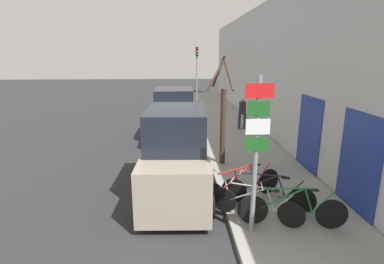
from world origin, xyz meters
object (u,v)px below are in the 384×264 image
(bicycle_0, at_px, (292,210))
(pedestrian_near, at_px, (242,111))
(bicycle_3, at_px, (242,186))
(signpost, at_px, (256,149))
(bicycle_1, at_px, (256,205))
(parked_car_1, at_px, (174,117))
(traffic_light, at_px, (197,68))
(parked_car_0, at_px, (177,157))
(street_tree, at_px, (223,118))
(bicycle_2, at_px, (267,193))

(bicycle_0, xyz_separation_m, pedestrian_near, (0.90, 9.33, 0.55))
(bicycle_3, bearing_deg, signpost, 150.67)
(pedestrian_near, bearing_deg, bicycle_0, 90.68)
(bicycle_0, relative_size, bicycle_3, 1.02)
(bicycle_1, height_order, parked_car_1, parked_car_1)
(traffic_light, bearing_deg, parked_car_1, -100.59)
(signpost, height_order, parked_car_0, signpost)
(parked_car_0, bearing_deg, street_tree, 54.30)
(signpost, height_order, bicycle_3, signpost)
(signpost, relative_size, pedestrian_near, 2.05)
(bicycle_2, bearing_deg, bicycle_3, 78.87)
(bicycle_2, bearing_deg, street_tree, 33.77)
(bicycle_3, bearing_deg, parked_car_1, -11.39)
(bicycle_3, distance_m, parked_car_1, 6.86)
(pedestrian_near, bearing_deg, bicycle_3, 83.87)
(traffic_light, bearing_deg, bicycle_0, -86.68)
(bicycle_3, height_order, street_tree, street_tree)
(bicycle_3, relative_size, traffic_light, 0.52)
(bicycle_3, height_order, parked_car_0, parked_car_0)
(bicycle_3, xyz_separation_m, street_tree, (-0.09, 2.93, 1.25))
(street_tree, distance_m, traffic_light, 12.74)
(bicycle_0, height_order, traffic_light, traffic_light)
(bicycle_2, distance_m, street_tree, 3.60)
(parked_car_0, bearing_deg, bicycle_0, -37.32)
(bicycle_0, distance_m, traffic_light, 17.06)
(bicycle_1, distance_m, street_tree, 4.06)
(parked_car_0, bearing_deg, bicycle_1, -41.66)
(bicycle_0, relative_size, bicycle_1, 1.23)
(parked_car_0, relative_size, traffic_light, 1.02)
(pedestrian_near, bearing_deg, bicycle_2, 88.12)
(pedestrian_near, relative_size, traffic_light, 0.37)
(signpost, distance_m, traffic_light, 17.05)
(bicycle_0, xyz_separation_m, parked_car_0, (-2.56, 2.12, 0.57))
(street_tree, bearing_deg, parked_car_0, -128.05)
(bicycle_2, bearing_deg, pedestrian_near, 14.52)
(traffic_light, bearing_deg, pedestrian_near, -75.99)
(bicycle_2, relative_size, parked_car_0, 0.48)
(bicycle_2, relative_size, parked_car_1, 0.51)
(parked_car_0, bearing_deg, bicycle_2, -26.55)
(bicycle_3, xyz_separation_m, pedestrian_near, (1.76, 8.08, 0.54))
(parked_car_0, xyz_separation_m, traffic_light, (1.58, 14.73, 1.91))
(street_tree, bearing_deg, pedestrian_near, 70.23)
(bicycle_0, height_order, bicycle_3, bicycle_3)
(bicycle_1, distance_m, bicycle_2, 0.68)
(bicycle_1, relative_size, bicycle_3, 0.82)
(bicycle_1, height_order, street_tree, street_tree)
(parked_car_1, relative_size, pedestrian_near, 2.59)
(bicycle_2, xyz_separation_m, traffic_light, (-0.68, 15.98, 2.49))
(bicycle_0, distance_m, bicycle_3, 1.52)
(signpost, bearing_deg, bicycle_2, 58.73)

